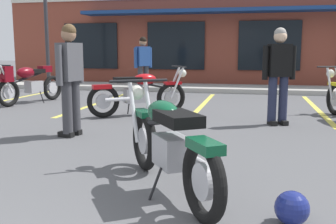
{
  "coord_description": "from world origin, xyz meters",
  "views": [
    {
      "loc": [
        1.2,
        -0.78,
        1.29
      ],
      "look_at": [
        0.18,
        3.85,
        0.55
      ],
      "focal_mm": 42.26,
      "sensor_mm": 36.0,
      "label": 1
    }
  ],
  "objects_px": {
    "motorcycle_foreground_classic": "(168,142)",
    "person_in_black_shirt": "(279,70)",
    "person_in_shorts_foreground": "(70,73)",
    "motorcycle_silver_naked": "(139,92)",
    "motorcycle_red_sportbike": "(28,82)",
    "helmet_on_pavement": "(292,208)",
    "person_by_back_row": "(143,62)"
  },
  "relations": [
    {
      "from": "person_in_shorts_foreground",
      "to": "motorcycle_silver_naked",
      "type": "bearing_deg",
      "value": 77.97
    },
    {
      "from": "motorcycle_foreground_classic",
      "to": "person_in_black_shirt",
      "type": "distance_m",
      "value": 3.85
    },
    {
      "from": "motorcycle_silver_naked",
      "to": "person_by_back_row",
      "type": "bearing_deg",
      "value": 104.79
    },
    {
      "from": "motorcycle_red_sportbike",
      "to": "helmet_on_pavement",
      "type": "distance_m",
      "value": 8.05
    },
    {
      "from": "motorcycle_silver_naked",
      "to": "helmet_on_pavement",
      "type": "xyz_separation_m",
      "value": [
        2.54,
        -4.61,
        -0.33
      ]
    },
    {
      "from": "motorcycle_silver_naked",
      "to": "person_in_shorts_foreground",
      "type": "distance_m",
      "value": 2.21
    },
    {
      "from": "person_in_black_shirt",
      "to": "person_by_back_row",
      "type": "height_order",
      "value": "same"
    },
    {
      "from": "person_in_black_shirt",
      "to": "person_in_shorts_foreground",
      "type": "relative_size",
      "value": 1.0
    },
    {
      "from": "person_in_black_shirt",
      "to": "person_by_back_row",
      "type": "distance_m",
      "value": 5.38
    },
    {
      "from": "motorcycle_silver_naked",
      "to": "person_in_black_shirt",
      "type": "relative_size",
      "value": 1.07
    },
    {
      "from": "helmet_on_pavement",
      "to": "person_in_black_shirt",
      "type": "bearing_deg",
      "value": 88.62
    },
    {
      "from": "person_in_black_shirt",
      "to": "motorcycle_silver_naked",
      "type": "bearing_deg",
      "value": 170.17
    },
    {
      "from": "motorcycle_foreground_classic",
      "to": "motorcycle_red_sportbike",
      "type": "height_order",
      "value": "same"
    },
    {
      "from": "motorcycle_red_sportbike",
      "to": "motorcycle_silver_naked",
      "type": "relative_size",
      "value": 1.16
    },
    {
      "from": "person_by_back_row",
      "to": "person_in_black_shirt",
      "type": "bearing_deg",
      "value": -48.24
    },
    {
      "from": "motorcycle_red_sportbike",
      "to": "person_by_back_row",
      "type": "xyz_separation_m",
      "value": [
        2.2,
        2.48,
        0.42
      ]
    },
    {
      "from": "person_by_back_row",
      "to": "motorcycle_red_sportbike",
      "type": "bearing_deg",
      "value": -131.54
    },
    {
      "from": "person_in_black_shirt",
      "to": "person_in_shorts_foreground",
      "type": "xyz_separation_m",
      "value": [
        -3.09,
        -1.65,
        0.0
      ]
    },
    {
      "from": "person_in_shorts_foreground",
      "to": "person_by_back_row",
      "type": "height_order",
      "value": "same"
    },
    {
      "from": "person_in_shorts_foreground",
      "to": "person_by_back_row",
      "type": "distance_m",
      "value": 5.68
    },
    {
      "from": "motorcycle_foreground_classic",
      "to": "motorcycle_red_sportbike",
      "type": "xyz_separation_m",
      "value": [
        -4.62,
        5.16,
        0.07
      ]
    },
    {
      "from": "motorcycle_silver_naked",
      "to": "person_in_black_shirt",
      "type": "bearing_deg",
      "value": -9.83
    },
    {
      "from": "person_in_black_shirt",
      "to": "motorcycle_foreground_classic",
      "type": "bearing_deg",
      "value": -107.73
    },
    {
      "from": "person_in_shorts_foreground",
      "to": "person_in_black_shirt",
      "type": "bearing_deg",
      "value": 28.03
    },
    {
      "from": "person_in_black_shirt",
      "to": "helmet_on_pavement",
      "type": "relative_size",
      "value": 6.44
    },
    {
      "from": "person_in_shorts_foreground",
      "to": "helmet_on_pavement",
      "type": "relative_size",
      "value": 6.44
    },
    {
      "from": "motorcycle_red_sportbike",
      "to": "helmet_on_pavement",
      "type": "relative_size",
      "value": 7.97
    },
    {
      "from": "motorcycle_silver_naked",
      "to": "person_in_shorts_foreground",
      "type": "relative_size",
      "value": 1.07
    },
    {
      "from": "motorcycle_silver_naked",
      "to": "person_in_black_shirt",
      "type": "distance_m",
      "value": 2.73
    },
    {
      "from": "motorcycle_foreground_classic",
      "to": "motorcycle_red_sportbike",
      "type": "relative_size",
      "value": 0.89
    },
    {
      "from": "motorcycle_red_sportbike",
      "to": "person_by_back_row",
      "type": "bearing_deg",
      "value": 48.46
    },
    {
      "from": "motorcycle_silver_naked",
      "to": "person_in_black_shirt",
      "type": "height_order",
      "value": "person_in_black_shirt"
    }
  ]
}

